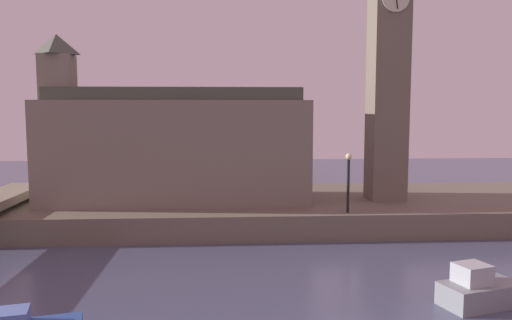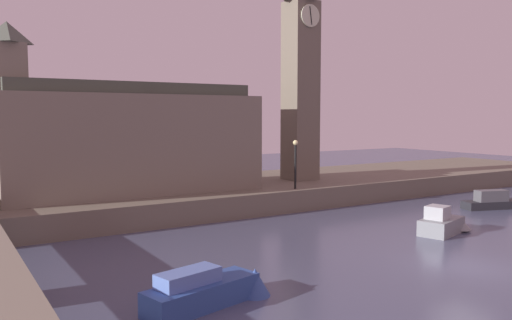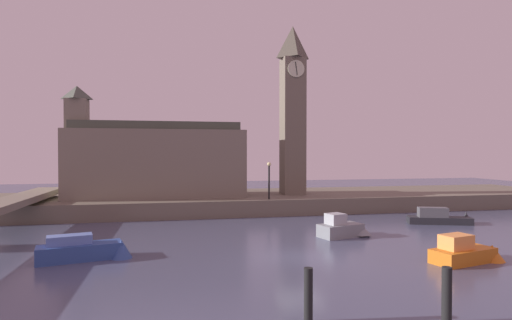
{
  "view_description": "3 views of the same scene",
  "coord_description": "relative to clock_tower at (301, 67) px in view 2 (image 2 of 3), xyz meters",
  "views": [
    {
      "loc": [
        -5.3,
        -13.39,
        7.44
      ],
      "look_at": [
        -3.35,
        17.63,
        4.27
      ],
      "focal_mm": 35.75,
      "sensor_mm": 36.0,
      "label": 1
    },
    {
      "loc": [
        -19.48,
        -14.07,
        6.61
      ],
      "look_at": [
        -0.31,
        16.76,
        3.46
      ],
      "focal_mm": 36.44,
      "sensor_mm": 36.0,
      "label": 2
    },
    {
      "loc": [
        -7.02,
        -21.94,
        5.82
      ],
      "look_at": [
        0.66,
        15.59,
        5.08
      ],
      "focal_mm": 29.11,
      "sensor_mm": 36.0,
      "label": 3
    }
  ],
  "objects": [
    {
      "name": "boat_barge_dark",
      "position": [
        9.47,
        -11.15,
        -9.93
      ],
      "size": [
        5.69,
        2.73,
        1.65
      ],
      "color": "#232328",
      "rests_on": "ground"
    },
    {
      "name": "parliament_hall",
      "position": [
        -13.91,
        0.35,
        -5.33
      ],
      "size": [
        16.62,
        5.9,
        10.5
      ],
      "color": "slate",
      "rests_on": "far_embankment"
    },
    {
      "name": "boat_cruiser_grey",
      "position": [
        -0.57,
        -14.34,
        -9.82
      ],
      "size": [
        4.01,
        2.31,
        1.61
      ],
      "color": "gray",
      "rests_on": "ground"
    },
    {
      "name": "far_embankment",
      "position": [
        -5.21,
        0.99,
        -9.63
      ],
      "size": [
        70.0,
        12.0,
        1.5
      ],
      "primitive_type": "cube",
      "color": "#6B6051",
      "rests_on": "ground"
    },
    {
      "name": "boat_tour_blue",
      "position": [
        -16.7,
        -17.3,
        -9.84
      ],
      "size": [
        5.11,
        2.3,
        1.43
      ],
      "color": "#2D4C93",
      "rests_on": "ground"
    },
    {
      "name": "streetlamp",
      "position": [
        -3.47,
        -4.13,
        -6.73
      ],
      "size": [
        0.36,
        0.36,
        3.39
      ],
      "color": "black",
      "rests_on": "far_embankment"
    },
    {
      "name": "ground_plane",
      "position": [
        -5.21,
        -19.01,
        -10.38
      ],
      "size": [
        120.0,
        120.0,
        0.0
      ],
      "primitive_type": "plane",
      "color": "#474C66"
    },
    {
      "name": "clock_tower",
      "position": [
        0.0,
        0.0,
        0.0
      ],
      "size": [
        2.46,
        2.5,
        17.19
      ],
      "color": "#6B6051",
      "rests_on": "far_embankment"
    }
  ]
}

